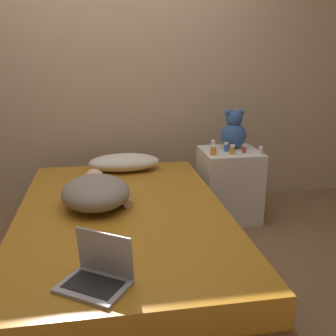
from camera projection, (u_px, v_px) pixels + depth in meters
The scene contains 14 objects.
ground_plane at pixel (125, 274), 2.60m from camera, with size 12.00×12.00×0.00m, color brown.
wall_back at pixel (110, 64), 3.48m from camera, with size 8.00×0.06×2.60m.
bed at pixel (124, 243), 2.53m from camera, with size 1.32×2.10×0.46m.
nightstand at pixel (229, 185), 3.40m from camera, with size 0.48×0.46×0.61m.
pillow at pixel (124, 162), 3.25m from camera, with size 0.59×0.30×0.14m.
person_lying at pixel (96, 191), 2.53m from camera, with size 0.46×0.67×0.19m.
laptop at pixel (98, 273), 1.68m from camera, with size 0.35×0.33×0.22m.
teddy_bear at pixel (234, 131), 3.37m from camera, with size 0.22×0.22×0.34m.
bottle_blue at pixel (226, 147), 3.28m from camera, with size 0.04×0.04×0.08m.
bottle_white at pixel (213, 147), 3.23m from camera, with size 0.04×0.04×0.10m.
bottle_red at pixel (244, 149), 3.23m from camera, with size 0.03×0.03×0.07m.
bottle_amber at pixel (232, 150), 3.18m from camera, with size 0.04×0.04×0.08m.
bottle_orange at pixel (213, 150), 3.17m from camera, with size 0.05×0.05×0.08m.
bottle_clear at pixel (261, 150), 3.18m from camera, with size 0.03×0.03×0.07m.
Camera 1 is at (-0.10, -2.30, 1.43)m, focal length 42.00 mm.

